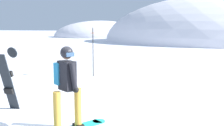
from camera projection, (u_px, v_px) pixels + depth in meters
The scene contains 6 objects.
ground_plane at pixel (72, 124), 5.74m from camera, with size 300.00×300.00×0.00m, color white.
ridge_peak_main at pixel (215, 41), 39.99m from camera, with size 33.14×29.83×13.58m.
ridge_peak_far at pixel (100, 37), 59.12m from camera, with size 20.75×18.67×7.13m.
snowboarder_main at pixel (67, 86), 5.28m from camera, with size 1.09×1.62×1.71m.
spare_snowboard at pixel (8, 79), 6.57m from camera, with size 0.28×0.52×1.59m.
piste_marker_near at pixel (93, 48), 11.23m from camera, with size 0.20×0.20×2.10m.
Camera 1 is at (2.54, -4.97, 2.07)m, focal length 42.63 mm.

